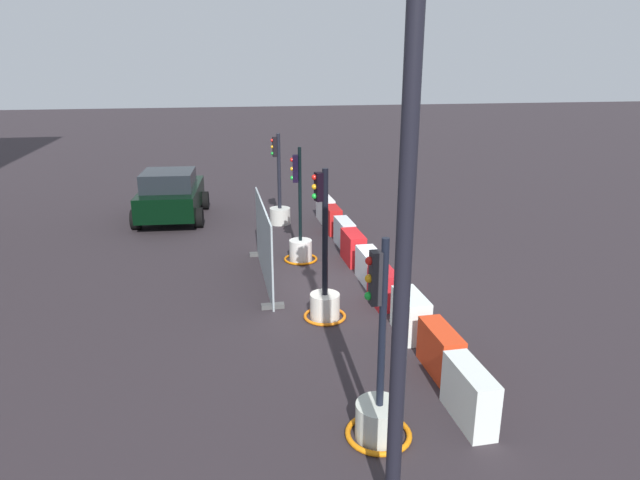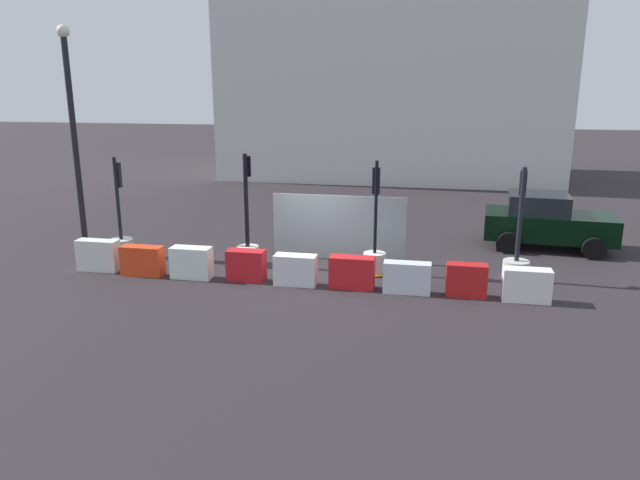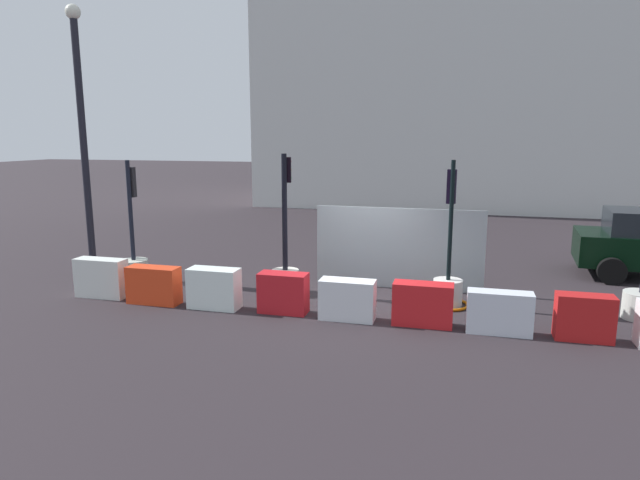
{
  "view_description": "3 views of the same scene",
  "coord_description": "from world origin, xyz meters",
  "px_view_note": "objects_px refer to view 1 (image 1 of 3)",
  "views": [
    {
      "loc": [
        -12.13,
        2.36,
        5.07
      ],
      "look_at": [
        0.28,
        -0.05,
        1.06
      ],
      "focal_mm": 31.05,
      "sensor_mm": 36.0,
      "label": 1
    },
    {
      "loc": [
        3.47,
        -15.05,
        4.94
      ],
      "look_at": [
        0.39,
        -0.02,
        0.9
      ],
      "focal_mm": 32.78,
      "sensor_mm": 36.0,
      "label": 2
    },
    {
      "loc": [
        2.1,
        -11.24,
        3.55
      ],
      "look_at": [
        -0.85,
        -0.13,
        1.34
      ],
      "focal_mm": 30.55,
      "sensor_mm": 36.0,
      "label": 3
    }
  ],
  "objects_px": {
    "construction_barrier_4": "(370,266)",
    "construction_barrier_8": "(325,209)",
    "traffic_light_2": "(300,243)",
    "traffic_light_1": "(325,293)",
    "traffic_light_0": "(379,409)",
    "construction_barrier_6": "(344,233)",
    "car_black_sedan": "(171,195)",
    "construction_barrier_0": "(469,395)",
    "construction_barrier_3": "(383,287)",
    "construction_barrier_2": "(410,315)",
    "street_lamp_post": "(406,202)",
    "construction_barrier_5": "(353,248)",
    "traffic_light_3": "(280,207)",
    "construction_barrier_1": "(440,350)",
    "construction_barrier_7": "(333,220)"
  },
  "relations": [
    {
      "from": "construction_barrier_4",
      "to": "construction_barrier_8",
      "type": "height_order",
      "value": "construction_barrier_8"
    },
    {
      "from": "traffic_light_2",
      "to": "traffic_light_1",
      "type": "bearing_deg",
      "value": 178.95
    },
    {
      "from": "construction_barrier_8",
      "to": "traffic_light_1",
      "type": "bearing_deg",
      "value": 168.32
    },
    {
      "from": "traffic_light_0",
      "to": "traffic_light_1",
      "type": "height_order",
      "value": "traffic_light_1"
    },
    {
      "from": "construction_barrier_6",
      "to": "car_black_sedan",
      "type": "xyz_separation_m",
      "value": [
        4.01,
        5.1,
        0.46
      ]
    },
    {
      "from": "construction_barrier_0",
      "to": "construction_barrier_3",
      "type": "bearing_deg",
      "value": 0.04
    },
    {
      "from": "construction_barrier_3",
      "to": "car_black_sedan",
      "type": "bearing_deg",
      "value": 31.3
    },
    {
      "from": "construction_barrier_2",
      "to": "construction_barrier_3",
      "type": "bearing_deg",
      "value": 3.63
    },
    {
      "from": "construction_barrier_4",
      "to": "car_black_sedan",
      "type": "bearing_deg",
      "value": 36.48
    },
    {
      "from": "car_black_sedan",
      "to": "street_lamp_post",
      "type": "xyz_separation_m",
      "value": [
        -13.95,
        -3.31,
        2.94
      ]
    },
    {
      "from": "traffic_light_0",
      "to": "construction_barrier_4",
      "type": "height_order",
      "value": "traffic_light_0"
    },
    {
      "from": "construction_barrier_3",
      "to": "street_lamp_post",
      "type": "height_order",
      "value": "street_lamp_post"
    },
    {
      "from": "construction_barrier_5",
      "to": "construction_barrier_6",
      "type": "distance_m",
      "value": 1.38
    },
    {
      "from": "construction_barrier_3",
      "to": "construction_barrier_8",
      "type": "distance_m",
      "value": 6.98
    },
    {
      "from": "construction_barrier_6",
      "to": "construction_barrier_8",
      "type": "relative_size",
      "value": 1.04
    },
    {
      "from": "construction_barrier_8",
      "to": "construction_barrier_4",
      "type": "bearing_deg",
      "value": 179.46
    },
    {
      "from": "traffic_light_2",
      "to": "construction_barrier_4",
      "type": "xyz_separation_m",
      "value": [
        -1.87,
        -1.41,
        -0.1
      ]
    },
    {
      "from": "traffic_light_0",
      "to": "traffic_light_2",
      "type": "distance_m",
      "value": 7.6
    },
    {
      "from": "traffic_light_1",
      "to": "construction_barrier_4",
      "type": "height_order",
      "value": "traffic_light_1"
    },
    {
      "from": "traffic_light_0",
      "to": "traffic_light_1",
      "type": "xyz_separation_m",
      "value": [
        3.97,
        -0.02,
        0.1
      ]
    },
    {
      "from": "construction_barrier_6",
      "to": "construction_barrier_8",
      "type": "distance_m",
      "value": 2.8
    },
    {
      "from": "traffic_light_0",
      "to": "construction_barrier_6",
      "type": "bearing_deg",
      "value": -10.22
    },
    {
      "from": "traffic_light_1",
      "to": "construction_barrier_0",
      "type": "xyz_separation_m",
      "value": [
        -3.85,
        -1.4,
        -0.12
      ]
    },
    {
      "from": "traffic_light_3",
      "to": "car_black_sedan",
      "type": "relative_size",
      "value": 0.75
    },
    {
      "from": "traffic_light_3",
      "to": "construction_barrier_4",
      "type": "bearing_deg",
      "value": -164.82
    },
    {
      "from": "construction_barrier_0",
      "to": "traffic_light_0",
      "type": "bearing_deg",
      "value": 94.49
    },
    {
      "from": "construction_barrier_6",
      "to": "street_lamp_post",
      "type": "relative_size",
      "value": 0.17
    },
    {
      "from": "traffic_light_1",
      "to": "traffic_light_2",
      "type": "height_order",
      "value": "traffic_light_1"
    },
    {
      "from": "construction_barrier_1",
      "to": "construction_barrier_0",
      "type": "bearing_deg",
      "value": 174.78
    },
    {
      "from": "construction_barrier_2",
      "to": "construction_barrier_4",
      "type": "bearing_deg",
      "value": 0.3
    },
    {
      "from": "construction_barrier_3",
      "to": "construction_barrier_6",
      "type": "distance_m",
      "value": 4.18
    },
    {
      "from": "construction_barrier_6",
      "to": "traffic_light_2",
      "type": "bearing_deg",
      "value": 123.51
    },
    {
      "from": "construction_barrier_2",
      "to": "construction_barrier_5",
      "type": "distance_m",
      "value": 4.29
    },
    {
      "from": "construction_barrier_0",
      "to": "construction_barrier_2",
      "type": "xyz_separation_m",
      "value": [
        2.78,
        -0.09,
        -0.01
      ]
    },
    {
      "from": "construction_barrier_1",
      "to": "car_black_sedan",
      "type": "height_order",
      "value": "car_black_sedan"
    },
    {
      "from": "traffic_light_3",
      "to": "construction_barrier_5",
      "type": "bearing_deg",
      "value": -160.41
    },
    {
      "from": "traffic_light_0",
      "to": "street_lamp_post",
      "type": "xyz_separation_m",
      "value": [
        -1.38,
        0.25,
        3.33
      ]
    },
    {
      "from": "traffic_light_3",
      "to": "construction_barrier_2",
      "type": "xyz_separation_m",
      "value": [
        -8.41,
        -1.53,
        -0.14
      ]
    },
    {
      "from": "construction_barrier_1",
      "to": "construction_barrier_8",
      "type": "height_order",
      "value": "construction_barrier_1"
    },
    {
      "from": "traffic_light_3",
      "to": "street_lamp_post",
      "type": "xyz_separation_m",
      "value": [
        -12.68,
        0.24,
        3.23
      ]
    },
    {
      "from": "traffic_light_3",
      "to": "construction_barrier_0",
      "type": "xyz_separation_m",
      "value": [
        -11.19,
        -1.44,
        -0.12
      ]
    },
    {
      "from": "construction_barrier_0",
      "to": "construction_barrier_5",
      "type": "xyz_separation_m",
      "value": [
        7.07,
        -0.03,
        -0.03
      ]
    },
    {
      "from": "construction_barrier_0",
      "to": "car_black_sedan",
      "type": "xyz_separation_m",
      "value": [
        12.46,
        4.98,
        0.42
      ]
    },
    {
      "from": "traffic_light_2",
      "to": "construction_barrier_8",
      "type": "bearing_deg",
      "value": -21.23
    },
    {
      "from": "traffic_light_3",
      "to": "construction_barrier_0",
      "type": "height_order",
      "value": "traffic_light_3"
    },
    {
      "from": "traffic_light_2",
      "to": "construction_barrier_1",
      "type": "xyz_separation_m",
      "value": [
        -6.1,
        -1.46,
        -0.09
      ]
    },
    {
      "from": "construction_barrier_7",
      "to": "construction_barrier_5",
      "type": "bearing_deg",
      "value": 178.95
    },
    {
      "from": "traffic_light_1",
      "to": "construction_barrier_0",
      "type": "height_order",
      "value": "traffic_light_1"
    },
    {
      "from": "traffic_light_1",
      "to": "traffic_light_3",
      "type": "height_order",
      "value": "traffic_light_1"
    },
    {
      "from": "traffic_light_0",
      "to": "construction_barrier_3",
      "type": "height_order",
      "value": "traffic_light_0"
    }
  ]
}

